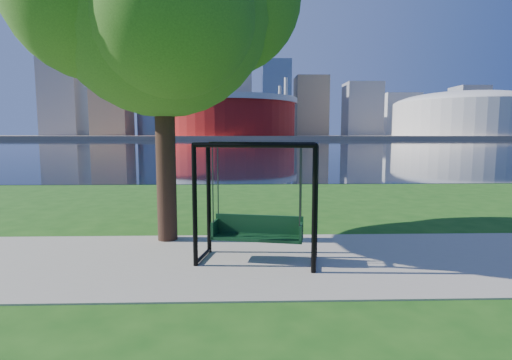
{
  "coord_description": "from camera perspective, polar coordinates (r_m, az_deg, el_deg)",
  "views": [
    {
      "loc": [
        -0.36,
        -8.28,
        2.53
      ],
      "look_at": [
        -0.11,
        0.0,
        1.59
      ],
      "focal_mm": 28.0,
      "sensor_mm": 36.0,
      "label": 1
    }
  ],
  "objects": [
    {
      "name": "stadium",
      "position": [
        243.75,
        -4.03,
        9.19
      ],
      "size": [
        83.0,
        83.0,
        32.0
      ],
      "color": "maroon",
      "rests_on": "far_bank"
    },
    {
      "name": "swing",
      "position": [
        7.83,
        0.21,
        -3.63
      ],
      "size": [
        2.49,
        1.46,
        2.39
      ],
      "rotation": [
        0.0,
        0.0,
        -0.2
      ],
      "color": "black",
      "rests_on": "ground"
    },
    {
      "name": "river",
      "position": [
        110.31,
        -1.53,
        5.15
      ],
      "size": [
        900.0,
        180.0,
        0.02
      ],
      "primitive_type": "cube",
      "color": "black",
      "rests_on": "ground"
    },
    {
      "name": "ground",
      "position": [
        8.67,
        0.75,
        -10.5
      ],
      "size": [
        900.0,
        900.0,
        0.0
      ],
      "primitive_type": "plane",
      "color": "#1E5114",
      "rests_on": "ground"
    },
    {
      "name": "far_bank",
      "position": [
        314.29,
        -1.65,
        6.18
      ],
      "size": [
        900.0,
        228.0,
        2.0
      ],
      "primitive_type": "cube",
      "color": "#937F60",
      "rests_on": "ground"
    },
    {
      "name": "arena",
      "position": [
        278.72,
        27.67,
        8.47
      ],
      "size": [
        84.0,
        84.0,
        26.56
      ],
      "color": "beige",
      "rests_on": "far_bank"
    },
    {
      "name": "path",
      "position": [
        8.18,
        0.91,
        -11.41
      ],
      "size": [
        120.0,
        4.0,
        0.03
      ],
      "primitive_type": "cube",
      "color": "#9E937F",
      "rests_on": "ground"
    },
    {
      "name": "skyline",
      "position": [
        329.39,
        -2.44,
        12.27
      ],
      "size": [
        392.0,
        66.0,
        96.5
      ],
      "color": "gray",
      "rests_on": "far_bank"
    }
  ]
}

